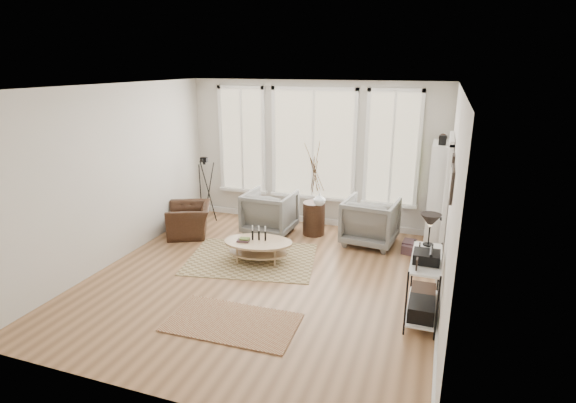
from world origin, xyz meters
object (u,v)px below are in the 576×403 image
at_px(low_shelf, 424,280).
at_px(coffee_table, 258,246).
at_px(armchair_right, 370,221).
at_px(side_table, 314,191).
at_px(armchair_left, 270,212).
at_px(bookcase, 437,196).
at_px(accent_chair, 190,220).

height_order(low_shelf, coffee_table, low_shelf).
bearing_deg(low_shelf, armchair_right, 114.96).
bearing_deg(low_shelf, side_table, 132.13).
height_order(armchair_left, side_table, side_table).
xyz_separation_m(bookcase, armchair_right, (-1.11, -0.25, -0.52)).
bearing_deg(side_table, armchair_left, -165.35).
distance_m(coffee_table, side_table, 1.72).
relative_size(armchair_right, side_table, 0.53).
xyz_separation_m(low_shelf, side_table, (-2.17, 2.40, 0.35)).
bearing_deg(low_shelf, accent_chair, 160.25).
bearing_deg(coffee_table, side_table, 70.65).
bearing_deg(coffee_table, low_shelf, -17.75).
distance_m(side_table, accent_chair, 2.48).
bearing_deg(side_table, accent_chair, -160.60).
bearing_deg(side_table, bookcase, 3.14).
xyz_separation_m(coffee_table, accent_chair, (-1.74, 0.73, 0.01)).
height_order(bookcase, armchair_right, bookcase).
xyz_separation_m(coffee_table, side_table, (0.54, 1.53, 0.58)).
xyz_separation_m(coffee_table, armchair_right, (1.65, 1.40, 0.15)).
relative_size(coffee_table, armchair_right, 1.32).
distance_m(low_shelf, coffee_table, 2.85).
bearing_deg(low_shelf, bookcase, 88.72).
bearing_deg(accent_chair, side_table, 83.02).
xyz_separation_m(low_shelf, accent_chair, (-4.45, 1.60, -0.21)).
xyz_separation_m(side_table, accent_chair, (-2.28, -0.80, -0.57)).
xyz_separation_m(low_shelf, armchair_left, (-3.00, 2.18, -0.09)).
bearing_deg(bookcase, side_table, -176.86).
bearing_deg(armchair_right, low_shelf, 121.06).
relative_size(bookcase, armchair_right, 2.17).
distance_m(armchair_right, accent_chair, 3.46).
bearing_deg(bookcase, armchair_right, -167.33).
bearing_deg(low_shelf, coffee_table, 162.25).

